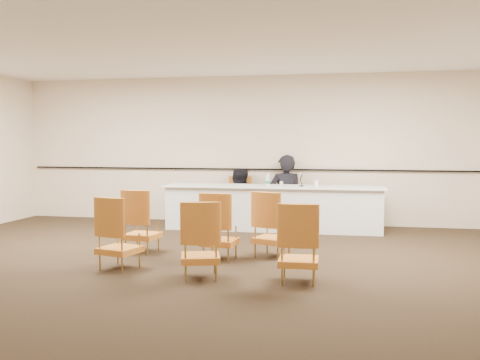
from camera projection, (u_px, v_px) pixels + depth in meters
name	position (u px, v px, depth m)	size (l,w,h in m)	color
floor	(201.00, 266.00, 7.12)	(10.00, 10.00, 0.00)	black
ceiling	(200.00, 38.00, 6.91)	(10.00, 10.00, 0.00)	white
wall_back	(254.00, 150.00, 10.93)	(10.00, 0.04, 3.00)	#F3E2BF
wall_rail	(254.00, 169.00, 10.92)	(9.80, 0.04, 0.03)	black
panel_table	(273.00, 208.00, 10.10)	(4.12, 0.94, 0.83)	silver
panelist_main	(286.00, 201.00, 10.65)	(0.67, 0.44, 1.84)	black
panelist_main_chair	(286.00, 201.00, 10.65)	(0.50, 0.50, 0.95)	#BE6522
panelist_second	(238.00, 208.00, 10.84)	(0.78, 0.61, 1.61)	black
panelist_second_chair	(238.00, 200.00, 10.83)	(0.50, 0.50, 0.95)	#BE6522
papers	(304.00, 187.00, 9.87)	(0.30, 0.22, 0.00)	silver
microphone	(302.00, 180.00, 9.91)	(0.09, 0.18, 0.26)	black
water_bottle	(268.00, 179.00, 10.06)	(0.08, 0.08, 0.25)	teal
drinking_glass	(281.00, 184.00, 9.93)	(0.06, 0.06, 0.10)	silver
coffee_cup	(316.00, 184.00, 9.78)	(0.08, 0.08, 0.12)	white
aud_chair_front_left	(142.00, 221.00, 7.99)	(0.50, 0.50, 0.95)	#BE6522
aud_chair_front_mid	(220.00, 226.00, 7.50)	(0.50, 0.50, 0.95)	#BE6522
aud_chair_front_right	(272.00, 224.00, 7.67)	(0.50, 0.50, 0.95)	#BE6522
aud_chair_back_left	(120.00, 233.00, 6.94)	(0.50, 0.50, 0.95)	#BE6522
aud_chair_back_mid	(200.00, 239.00, 6.45)	(0.50, 0.50, 0.95)	#BE6522
aud_chair_back_right	(299.00, 242.00, 6.26)	(0.50, 0.50, 0.95)	#BE6522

